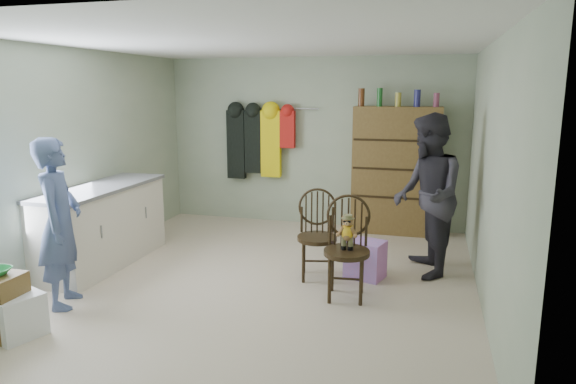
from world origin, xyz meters
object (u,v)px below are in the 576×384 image
(counter, at_px, (103,225))
(dresser, at_px, (396,170))
(chair_front, at_px, (347,241))
(chair_far, at_px, (317,231))

(counter, distance_m, dresser, 3.96)
(chair_front, bearing_deg, chair_far, 125.00)
(counter, height_order, chair_far, chair_far)
(counter, bearing_deg, chair_front, -3.77)
(counter, height_order, chair_front, chair_front)
(chair_front, height_order, chair_far, chair_front)
(chair_front, xyz_separation_m, chair_far, (-0.40, 0.47, -0.05))
(counter, distance_m, chair_far, 2.52)
(counter, xyz_separation_m, dresser, (3.20, 2.30, 0.44))
(chair_far, xyz_separation_m, dresser, (0.69, 2.02, 0.39))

